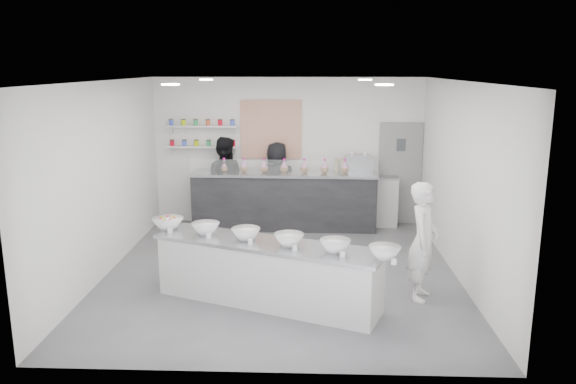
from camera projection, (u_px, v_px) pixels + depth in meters
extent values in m
plane|color=#515156|center=(281.00, 272.00, 8.95)|extent=(6.00, 6.00, 0.00)
plane|color=white|center=(280.00, 81.00, 8.29)|extent=(6.00, 6.00, 0.00)
plane|color=white|center=(288.00, 151.00, 11.55)|extent=(5.50, 0.00, 5.50)
plane|color=white|center=(105.00, 179.00, 8.73)|extent=(0.00, 6.00, 6.00)
plane|color=white|center=(461.00, 182.00, 8.52)|extent=(0.00, 6.00, 6.00)
cube|color=gray|center=(400.00, 174.00, 11.53)|extent=(0.88, 0.04, 2.10)
cube|color=#B14317|center=(271.00, 129.00, 11.44)|extent=(1.25, 0.03, 1.20)
cube|color=silver|center=(203.00, 147.00, 11.49)|extent=(1.45, 0.22, 0.04)
cube|color=silver|center=(202.00, 126.00, 11.40)|extent=(1.45, 0.22, 0.04)
cylinder|color=white|center=(170.00, 84.00, 7.38)|extent=(0.24, 0.24, 0.02)
cylinder|color=white|center=(384.00, 85.00, 7.27)|extent=(0.24, 0.24, 0.02)
cylinder|color=white|center=(206.00, 80.00, 9.91)|extent=(0.24, 0.24, 0.02)
cylinder|color=white|center=(365.00, 80.00, 9.80)|extent=(0.24, 0.24, 0.02)
cube|color=silver|center=(267.00, 273.00, 7.71)|extent=(3.27, 1.87, 0.88)
cube|color=black|center=(284.00, 201.00, 11.26)|extent=(3.71, 0.75, 1.15)
cube|color=white|center=(283.00, 168.00, 10.78)|extent=(3.65, 0.09, 0.31)
cube|color=silver|center=(363.00, 201.00, 11.49)|extent=(1.38, 0.44, 1.03)
cube|color=#93969E|center=(359.00, 166.00, 11.34)|extent=(0.54, 0.37, 0.41)
imported|color=white|center=(423.00, 241.00, 7.79)|extent=(0.58, 0.71, 1.68)
imported|color=black|center=(224.00, 181.00, 11.48)|extent=(0.95, 0.78, 1.82)
imported|color=black|center=(277.00, 184.00, 11.44)|extent=(0.89, 0.62, 1.72)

